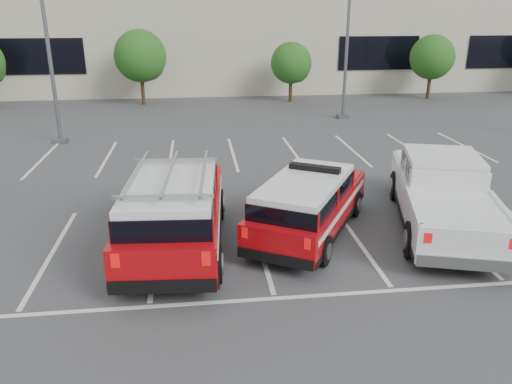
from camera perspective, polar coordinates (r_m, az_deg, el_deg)
ground at (r=13.61m, az=0.29°, el=-5.75°), size 120.00×120.00×0.00m
stall_markings at (r=17.75m, az=-1.53°, el=0.54°), size 23.00×15.00×0.01m
convention_building at (r=44.08m, az=-4.93°, el=18.36°), size 60.00×16.99×13.20m
tree_mid_left at (r=34.50m, az=-12.92°, el=14.73°), size 3.37×3.37×4.85m
tree_mid_right at (r=35.01m, az=4.17°, el=14.34°), size 2.77×2.77×3.99m
tree_right at (r=38.17m, az=19.56°, el=14.16°), size 3.07×3.07×4.42m
light_pole_left at (r=25.02m, az=-22.90°, el=16.84°), size 0.90×0.60×10.24m
light_pole_mid at (r=29.44m, az=10.49°, el=18.26°), size 0.90×0.60×10.24m
fire_chief_suv at (r=13.89m, az=6.03°, el=-1.85°), size 4.37×5.61×1.88m
white_pickup at (r=15.27m, az=20.46°, el=-0.86°), size 4.05×6.96×2.02m
ladder_suv at (r=13.04m, az=-9.24°, el=-2.79°), size 2.69×6.00×2.31m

